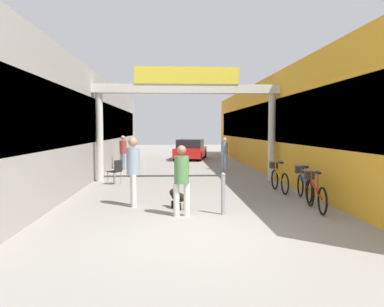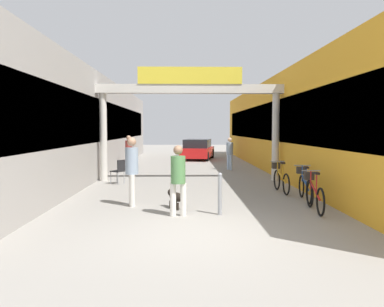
{
  "view_description": "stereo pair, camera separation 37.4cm",
  "coord_description": "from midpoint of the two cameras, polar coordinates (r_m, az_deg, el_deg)",
  "views": [
    {
      "loc": [
        -0.62,
        -7.05,
        2.03
      ],
      "look_at": [
        0.0,
        3.85,
        1.3
      ],
      "focal_mm": 35.0,
      "sensor_mm": 36.0,
      "label": 1
    },
    {
      "loc": [
        -0.24,
        -7.06,
        2.03
      ],
      "look_at": [
        0.0,
        3.85,
        1.3
      ],
      "focal_mm": 35.0,
      "sensor_mm": 36.0,
      "label": 2
    }
  ],
  "objects": [
    {
      "name": "pedestrian_companion",
      "position": [
        9.86,
        -8.09,
        -1.97
      ],
      "size": [
        0.4,
        0.4,
        1.8
      ],
      "color": "silver",
      "rests_on": "ground_plane"
    },
    {
      "name": "storefront_left",
      "position": [
        18.65,
        -15.8,
        4.02
      ],
      "size": [
        3.0,
        26.0,
        4.28
      ],
      "color": "#9E9993",
      "rests_on": "ground_plane"
    },
    {
      "name": "bicycle_red_nearest",
      "position": [
        9.83,
        19.12,
        -5.71
      ],
      "size": [
        0.46,
        1.69,
        0.98
      ],
      "color": "black",
      "rests_on": "ground_plane"
    },
    {
      "name": "pedestrian_with_dog",
      "position": [
        8.64,
        -0.89,
        -3.44
      ],
      "size": [
        0.39,
        0.37,
        1.64
      ],
      "color": "silver",
      "rests_on": "ground_plane"
    },
    {
      "name": "parked_car_red",
      "position": [
        24.73,
        1.31,
        0.6
      ],
      "size": [
        2.46,
        4.26,
        1.33
      ],
      "color": "red",
      "rests_on": "ground_plane"
    },
    {
      "name": "bicycle_orange_third",
      "position": [
        12.37,
        14.16,
        -3.69
      ],
      "size": [
        0.46,
        1.69,
        0.98
      ],
      "color": "black",
      "rests_on": "ground_plane"
    },
    {
      "name": "ground_plane",
      "position": [
        7.35,
        2.18,
        -12.19
      ],
      "size": [
        80.0,
        80.0,
        0.0
      ],
      "primitive_type": "plane",
      "color": "gray"
    },
    {
      "name": "arcade_sign_gateway",
      "position": [
        14.54,
        0.43,
        8.02
      ],
      "size": [
        7.4,
        0.47,
        4.36
      ],
      "color": "beige",
      "rests_on": "ground_plane"
    },
    {
      "name": "cafe_chair_black_nearer",
      "position": [
        13.9,
        -10.3,
        -2.39
      ],
      "size": [
        0.55,
        0.55,
        0.89
      ],
      "color": "gray",
      "rests_on": "ground_plane"
    },
    {
      "name": "storefront_right",
      "position": [
        18.88,
        15.77,
        4.01
      ],
      "size": [
        3.0,
        26.0,
        4.28
      ],
      "color": "gold",
      "rests_on": "ground_plane"
    },
    {
      "name": "pedestrian_elderly_walking",
      "position": [
        18.94,
        -9.07,
        0.55
      ],
      "size": [
        0.48,
        0.48,
        1.69
      ],
      "color": "#8C9EB2",
      "rests_on": "ground_plane"
    },
    {
      "name": "bollard_post_metal",
      "position": [
        8.87,
        5.5,
        -6.07
      ],
      "size": [
        0.1,
        0.1,
        1.0
      ],
      "color": "gray",
      "rests_on": "ground_plane"
    },
    {
      "name": "pedestrian_carrying_crate",
      "position": [
        18.41,
        6.34,
        0.29
      ],
      "size": [
        0.45,
        0.45,
        1.6
      ],
      "color": "#A5BFE0",
      "rests_on": "ground_plane"
    },
    {
      "name": "dog_on_leash",
      "position": [
        9.57,
        -1.4,
        -6.62
      ],
      "size": [
        0.53,
        0.66,
        0.48
      ],
      "color": "black",
      "rests_on": "ground_plane"
    },
    {
      "name": "bicycle_blue_second",
      "position": [
        11.15,
        17.68,
        -4.57
      ],
      "size": [
        0.46,
        1.68,
        0.98
      ],
      "color": "black",
      "rests_on": "ground_plane"
    }
  ]
}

